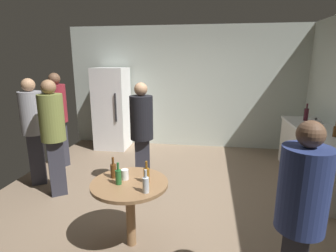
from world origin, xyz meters
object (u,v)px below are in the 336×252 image
object	(u,v)px
refrigerator	(112,109)
beer_bottle_green	(118,176)
beer_bottle_clear	(146,184)
beer_bottle_amber	(147,175)
person_in_olive_shirt	(53,130)
foreground_table	(130,191)
plastic_cup_white	(125,174)
person_in_black_shirt	(142,129)
person_in_gray_shirt	(33,124)
beer_bottle_brown	(113,170)
kettle	(315,124)
wine_bottle_on_counter	(306,114)
person_in_navy_shirt	(301,211)
beer_bottle_on_counter	(335,131)
person_in_maroon_shirt	(58,113)

from	to	relation	value
refrigerator	beer_bottle_green	size ratio (longest dim) A/B	7.83
beer_bottle_clear	refrigerator	bearing A→B (deg)	115.01
beer_bottle_amber	person_in_olive_shirt	bearing A→B (deg)	149.98
foreground_table	plastic_cup_white	world-z (taller)	plastic_cup_white
plastic_cup_white	person_in_black_shirt	bearing A→B (deg)	95.89
refrigerator	person_in_gray_shirt	bearing A→B (deg)	-105.20
beer_bottle_amber	person_in_olive_shirt	distance (m)	1.83
foreground_table	beer_bottle_amber	world-z (taller)	beer_bottle_amber
beer_bottle_brown	person_in_olive_shirt	xyz separation A→B (m)	(-1.20, 0.85, 0.18)
beer_bottle_amber	person_in_gray_shirt	xyz separation A→B (m)	(-2.09, 1.20, 0.18)
person_in_black_shirt	beer_bottle_amber	bearing A→B (deg)	1.99
kettle	beer_bottle_green	bearing A→B (deg)	-141.42
wine_bottle_on_counter	person_in_olive_shirt	size ratio (longest dim) A/B	0.18
person_in_navy_shirt	beer_bottle_amber	bearing A→B (deg)	-3.16
refrigerator	beer_bottle_brown	world-z (taller)	refrigerator
refrigerator	wine_bottle_on_counter	size ratio (longest dim) A/B	5.81
wine_bottle_on_counter	kettle	bearing A→B (deg)	-94.53
person_in_olive_shirt	kettle	bearing A→B (deg)	69.26
foreground_table	beer_bottle_green	size ratio (longest dim) A/B	3.48
plastic_cup_white	person_in_olive_shirt	bearing A→B (deg)	146.65
foreground_table	plastic_cup_white	distance (m)	0.18
beer_bottle_on_counter	beer_bottle_green	bearing A→B (deg)	-149.21
kettle	wine_bottle_on_counter	size ratio (longest dim) A/B	0.79
wine_bottle_on_counter	person_in_black_shirt	bearing A→B (deg)	-154.65
beer_bottle_on_counter	person_in_navy_shirt	xyz separation A→B (m)	(-1.11, -2.15, -0.07)
person_in_black_shirt	foreground_table	bearing A→B (deg)	-5.73
plastic_cup_white	kettle	bearing A→B (deg)	37.28
kettle	person_in_gray_shirt	size ratio (longest dim) A/B	0.14
wine_bottle_on_counter	beer_bottle_on_counter	bearing A→B (deg)	-86.98
beer_bottle_brown	plastic_cup_white	xyz separation A→B (m)	(0.13, -0.03, -0.03)
wine_bottle_on_counter	person_in_olive_shirt	bearing A→B (deg)	-157.16
person_in_olive_shirt	wine_bottle_on_counter	bearing A→B (deg)	76.91
beer_bottle_clear	beer_bottle_brown	bearing A→B (deg)	146.96
beer_bottle_green	person_in_maroon_shirt	world-z (taller)	person_in_maroon_shirt
person_in_maroon_shirt	person_in_navy_shirt	bearing A→B (deg)	-8.20
kettle	beer_bottle_amber	size ratio (longest dim) A/B	1.06
plastic_cup_white	person_in_navy_shirt	size ratio (longest dim) A/B	0.07
beer_bottle_brown	kettle	bearing A→B (deg)	35.51
foreground_table	beer_bottle_clear	world-z (taller)	beer_bottle_clear
wine_bottle_on_counter	plastic_cup_white	bearing A→B (deg)	-135.60
wine_bottle_on_counter	beer_bottle_green	size ratio (longest dim) A/B	1.35
beer_bottle_on_counter	foreground_table	world-z (taller)	beer_bottle_on_counter
beer_bottle_amber	person_in_olive_shirt	size ratio (longest dim) A/B	0.14
foreground_table	person_in_navy_shirt	xyz separation A→B (m)	(1.45, -0.63, 0.29)
beer_bottle_on_counter	beer_bottle_clear	world-z (taller)	beer_bottle_on_counter
kettle	person_in_black_shirt	size ratio (longest dim) A/B	0.15
person_in_maroon_shirt	person_in_black_shirt	xyz separation A→B (m)	(1.74, -0.67, -0.06)
plastic_cup_white	person_in_black_shirt	world-z (taller)	person_in_black_shirt
beer_bottle_green	person_in_gray_shirt	size ratio (longest dim) A/B	0.14
beer_bottle_green	person_in_black_shirt	size ratio (longest dim) A/B	0.14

